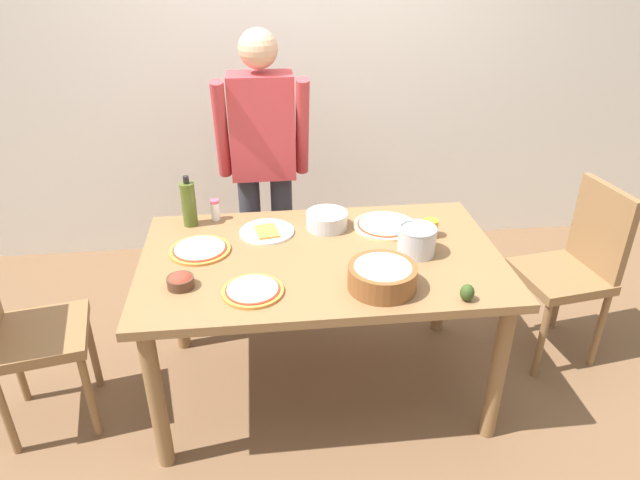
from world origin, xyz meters
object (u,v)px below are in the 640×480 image
object	(u,v)px
pizza_second_cooked	(200,249)
popcorn_bowl	(382,275)
person_cook	(263,160)
steel_pot	(417,240)
pizza_cooked_on_tray	(253,290)
plate_with_slice	(267,232)
avocado	(467,293)
chair_wooden_right	(575,263)
dining_table	(321,273)
pizza_raw_on_board	(385,225)
cup_orange	(430,228)
olive_oil_bottle	(189,204)
mixing_bowl_steel	(327,220)
small_sauce_bowl	(180,281)
chair_wooden_left	(18,327)
salt_shaker	(215,210)

from	to	relation	value
pizza_second_cooked	popcorn_bowl	bearing A→B (deg)	-27.10
person_cook	steel_pot	size ratio (longest dim) A/B	9.34
pizza_cooked_on_tray	pizza_second_cooked	xyz separation A→B (m)	(-0.23, 0.36, 0.00)
plate_with_slice	avocado	xyz separation A→B (m)	(0.76, -0.65, 0.03)
popcorn_bowl	chair_wooden_right	bearing A→B (deg)	21.73
dining_table	person_cook	world-z (taller)	person_cook
pizza_raw_on_board	plate_with_slice	distance (m)	0.58
pizza_raw_on_board	cup_orange	world-z (taller)	cup_orange
dining_table	person_cook	distance (m)	0.84
person_cook	cup_orange	xyz separation A→B (m)	(0.76, -0.64, -0.14)
person_cook	steel_pot	world-z (taller)	person_cook
olive_oil_bottle	cup_orange	distance (m)	1.16
chair_wooden_right	mixing_bowl_steel	size ratio (longest dim) A/B	4.75
small_sauce_bowl	chair_wooden_right	bearing A→B (deg)	10.20
chair_wooden_left	avocado	xyz separation A→B (m)	(1.84, -0.33, 0.25)
avocado	cup_orange	bearing A→B (deg)	89.30
chair_wooden_right	popcorn_bowl	size ratio (longest dim) A/B	3.39
plate_with_slice	olive_oil_bottle	distance (m)	0.40
small_sauce_bowl	steel_pot	bearing A→B (deg)	9.15
person_cook	pizza_raw_on_board	xyz separation A→B (m)	(0.57, -0.52, -0.17)
chair_wooden_right	pizza_cooked_on_tray	xyz separation A→B (m)	(-1.63, -0.42, 0.23)
cup_orange	small_sauce_bowl	bearing A→B (deg)	-164.44
popcorn_bowl	olive_oil_bottle	bearing A→B (deg)	140.99
olive_oil_bottle	small_sauce_bowl	bearing A→B (deg)	-89.35
olive_oil_bottle	chair_wooden_left	bearing A→B (deg)	-147.55
plate_with_slice	cup_orange	bearing A→B (deg)	-8.81
pizza_second_cooked	salt_shaker	distance (m)	0.33
pizza_second_cooked	cup_orange	distance (m)	1.07
dining_table	salt_shaker	xyz separation A→B (m)	(-0.48, 0.42, 0.14)
pizza_cooked_on_tray	olive_oil_bottle	bearing A→B (deg)	114.86
plate_with_slice	small_sauce_bowl	size ratio (longest dim) A/B	2.36
person_cook	salt_shaker	xyz separation A→B (m)	(-0.25, -0.34, -0.13)
steel_pot	avocado	xyz separation A→B (m)	(0.10, -0.39, -0.03)
pizza_raw_on_board	pizza_second_cooked	bearing A→B (deg)	-170.80
pizza_raw_on_board	mixing_bowl_steel	xyz separation A→B (m)	(-0.28, 0.03, 0.03)
chair_wooden_right	small_sauce_bowl	xyz separation A→B (m)	(-1.92, -0.34, 0.25)
pizza_second_cooked	mixing_bowl_steel	world-z (taller)	mixing_bowl_steel
chair_wooden_right	cup_orange	bearing A→B (deg)	-177.75
dining_table	small_sauce_bowl	size ratio (longest dim) A/B	14.55
person_cook	chair_wooden_right	distance (m)	1.71
dining_table	chair_wooden_left	distance (m)	1.33
dining_table	person_cook	bearing A→B (deg)	106.83
pizza_raw_on_board	avocado	xyz separation A→B (m)	(0.18, -0.65, 0.03)
person_cook	cup_orange	distance (m)	1.00
dining_table	avocado	xyz separation A→B (m)	(0.52, -0.41, 0.13)
chair_wooden_right	small_sauce_bowl	world-z (taller)	chair_wooden_right
cup_orange	salt_shaker	bearing A→B (deg)	163.73
plate_with_slice	chair_wooden_right	bearing A→B (deg)	-3.22
chair_wooden_right	popcorn_bowl	distance (m)	1.22
pizza_raw_on_board	salt_shaker	distance (m)	0.84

